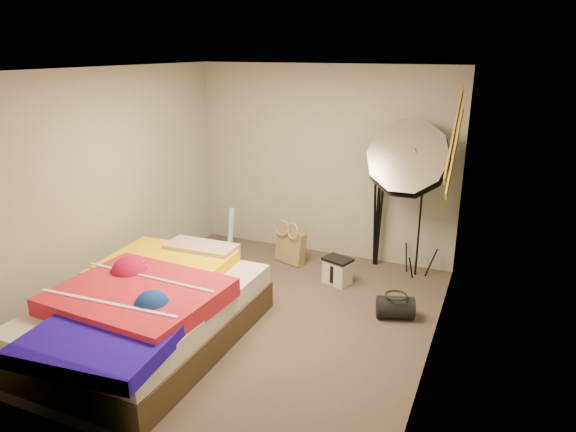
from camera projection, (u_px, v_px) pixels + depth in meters
The scene contains 15 objects.
floor at pixel (257, 318), 5.35m from camera, with size 4.00×4.00×0.00m, color brown.
ceiling at pixel (251, 69), 4.57m from camera, with size 4.00×4.00×0.00m, color silver.
wall_back at pixel (323, 163), 6.71m from camera, with size 3.50×3.50×0.00m, color #989E8E.
wall_front at pixel (110, 287), 3.22m from camera, with size 3.50×3.50×0.00m, color #989E8E.
wall_left at pixel (112, 185), 5.62m from camera, with size 4.00×4.00×0.00m, color #989E8E.
wall_right at pixel (440, 227), 4.31m from camera, with size 4.00×4.00×0.00m, color #989E8E.
tote_bag at pixel (291, 247), 6.68m from camera, with size 0.42×0.12×0.42m, color #9A8456.
wrapping_roll at pixel (231, 231), 6.93m from camera, with size 0.07×0.07×0.64m, color #6AB9D9.
camera_case at pixel (337, 272), 6.09m from camera, with size 0.30×0.21×0.30m, color silver.
duffel_bag at pixel (395, 307), 5.32m from camera, with size 0.23×0.23×0.38m, color black.
wall_stripe_upper at pixel (454, 133), 4.62m from camera, with size 0.02×1.10×0.10m, color gold.
wall_stripe_lower at pixel (455, 150), 4.90m from camera, with size 0.02×1.10×0.10m, color gold.
bed at pixel (148, 311), 4.82m from camera, with size 1.62×2.46×0.66m.
photo_umbrella at pixel (408, 160), 5.87m from camera, with size 1.17×0.88×2.03m.
camera_tripod at pixel (378, 208), 6.44m from camera, with size 0.09×0.09×1.34m.
Camera 1 is at (2.18, -4.24, 2.68)m, focal length 32.00 mm.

